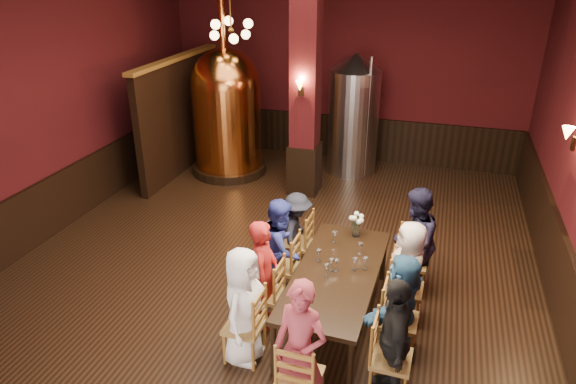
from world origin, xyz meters
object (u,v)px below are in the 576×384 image
(steel_vessel, at_px, (354,115))
(dining_table, at_px, (337,276))
(person_2, at_px, (282,249))
(copper_kettle, at_px, (227,111))
(person_1, at_px, (264,274))
(rose_vase, at_px, (356,221))
(person_0, at_px, (243,306))

(steel_vessel, bearing_deg, dining_table, -81.56)
(person_2, bearing_deg, copper_kettle, 26.72)
(person_1, xyz_separation_m, rose_vase, (0.92, 1.28, 0.25))
(person_1, relative_size, steel_vessel, 0.57)
(dining_table, bearing_deg, copper_kettle, 128.88)
(person_0, distance_m, person_1, 0.67)
(rose_vase, bearing_deg, person_2, -145.67)
(person_0, bearing_deg, steel_vessel, 1.93)
(person_2, distance_m, steel_vessel, 4.85)
(dining_table, height_order, person_2, person_2)
(person_2, xyz_separation_m, rose_vase, (0.91, 0.62, 0.25))
(person_1, relative_size, person_2, 1.01)
(copper_kettle, distance_m, steel_vessel, 2.70)
(dining_table, bearing_deg, rose_vase, 87.59)
(person_0, bearing_deg, person_1, 1.56)
(copper_kettle, distance_m, rose_vase, 4.80)
(dining_table, xyz_separation_m, rose_vase, (0.06, 0.97, 0.30))
(copper_kettle, height_order, rose_vase, copper_kettle)
(person_2, height_order, steel_vessel, steel_vessel)
(steel_vessel, bearing_deg, rose_vase, -78.81)
(person_0, xyz_separation_m, rose_vase, (0.94, 1.95, 0.25))
(person_0, height_order, copper_kettle, copper_kettle)
(copper_kettle, relative_size, steel_vessel, 1.47)
(copper_kettle, bearing_deg, person_1, -61.98)
(dining_table, xyz_separation_m, person_2, (-0.84, 0.35, 0.05))
(person_1, xyz_separation_m, person_2, (0.02, 0.66, -0.01))
(person_2, bearing_deg, person_1, 173.38)
(person_0, bearing_deg, rose_vase, -22.77)
(rose_vase, bearing_deg, dining_table, -93.79)
(person_1, height_order, person_2, person_1)
(person_2, relative_size, copper_kettle, 0.39)
(copper_kettle, bearing_deg, dining_table, -52.49)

